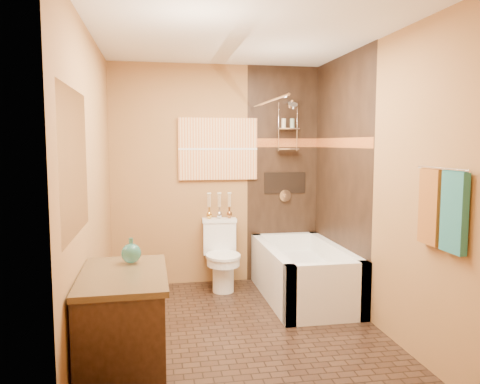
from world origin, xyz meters
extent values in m
plane|color=black|center=(0.00, 0.00, 0.00)|extent=(3.00, 3.00, 0.00)
cube|color=#9E6A3D|center=(-1.20, 0.00, 1.25)|extent=(0.02, 3.00, 2.50)
cube|color=#9E6A3D|center=(1.20, 0.00, 1.25)|extent=(0.02, 3.00, 2.50)
cube|color=#9E6A3D|center=(0.00, 1.50, 1.25)|extent=(2.40, 0.02, 2.50)
cube|color=#9E6A3D|center=(0.00, -1.50, 1.25)|extent=(2.40, 0.02, 2.50)
plane|color=silver|center=(0.00, 0.00, 2.50)|extent=(3.00, 3.00, 0.00)
cube|color=black|center=(0.78, 1.49, 1.25)|extent=(0.85, 0.01, 2.50)
cube|color=black|center=(1.19, 0.75, 1.25)|extent=(0.01, 1.50, 2.50)
cube|color=#94371A|center=(0.78, 1.48, 1.62)|extent=(0.85, 0.01, 0.10)
cube|color=#94371A|center=(1.18, 0.75, 1.62)|extent=(0.01, 1.50, 0.10)
cube|color=black|center=(0.80, 1.48, 1.15)|extent=(0.50, 0.01, 0.25)
cylinder|color=silver|center=(0.80, 1.35, 2.08)|extent=(0.02, 0.26, 0.02)
cylinder|color=silver|center=(0.80, 1.20, 2.03)|extent=(0.11, 0.11, 0.09)
cylinder|color=silver|center=(0.80, 1.47, 1.00)|extent=(0.14, 0.02, 0.14)
cylinder|color=silver|center=(0.40, 0.75, 2.02)|extent=(0.03, 1.55, 0.03)
cylinder|color=silver|center=(1.15, -1.05, 1.45)|extent=(0.02, 0.55, 0.02)
cube|color=#1F6765|center=(1.16, -1.18, 1.18)|extent=(0.05, 0.22, 0.52)
cube|color=#8C5819|center=(1.16, -0.92, 1.18)|extent=(0.05, 0.22, 0.52)
cube|color=orange|center=(0.01, 1.48, 1.55)|extent=(0.90, 0.04, 0.70)
cube|color=white|center=(-1.19, -0.81, 1.50)|extent=(0.01, 1.00, 0.90)
cube|color=white|center=(0.80, 0.05, 0.28)|extent=(0.80, 0.10, 0.55)
cube|color=white|center=(0.80, 1.45, 0.28)|extent=(0.80, 0.10, 0.55)
cube|color=white|center=(0.45, 0.75, 0.28)|extent=(0.10, 1.50, 0.55)
cube|color=white|center=(1.15, 0.75, 0.28)|extent=(0.10, 1.50, 0.55)
cube|color=white|center=(0.80, 0.75, 0.17)|extent=(0.64, 1.34, 0.35)
cube|color=white|center=(0.01, 1.39, 0.54)|extent=(0.38, 0.19, 0.37)
cube|color=white|center=(0.01, 1.39, 0.74)|extent=(0.40, 0.21, 0.04)
cylinder|color=white|center=(0.01, 1.10, 0.18)|extent=(0.23, 0.23, 0.37)
cylinder|color=white|center=(0.01, 1.10, 0.35)|extent=(0.36, 0.36, 0.10)
cylinder|color=white|center=(0.01, 1.10, 0.40)|extent=(0.38, 0.38, 0.03)
cube|color=black|center=(-0.92, -0.81, 0.38)|extent=(0.53, 0.85, 0.75)
cube|color=black|center=(-0.91, -0.81, 0.77)|extent=(0.56, 0.90, 0.04)
camera|label=1|loc=(-0.70, -3.82, 1.62)|focal=35.00mm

